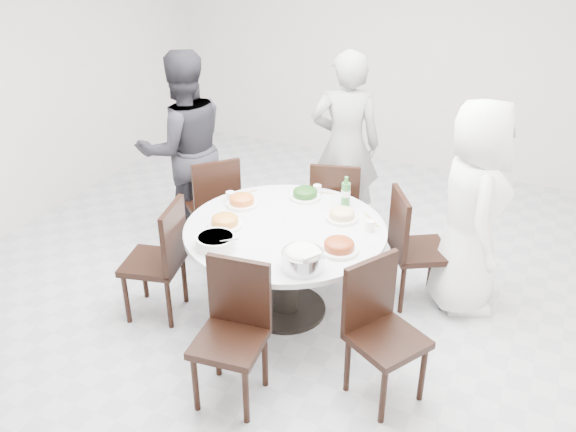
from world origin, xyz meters
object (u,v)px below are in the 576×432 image
at_px(dining_table, 285,270).
at_px(chair_se, 388,337).
at_px(diner_right, 472,209).
at_px(soup_bowl, 216,242).
at_px(chair_n, 336,207).
at_px(chair_nw, 212,204).
at_px(rice_bowl, 302,260).
at_px(chair_s, 229,339).
at_px(chair_ne, 420,248).
at_px(diner_middle, 345,146).
at_px(chair_sw, 153,260).
at_px(beverage_bottle, 346,191).
at_px(diner_left, 184,149).

relative_size(dining_table, chair_se, 1.58).
xyz_separation_m(diner_right, soup_bowl, (-1.54, -1.16, -0.05)).
height_order(chair_n, chair_nw, same).
relative_size(diner_right, rice_bowl, 6.02).
distance_m(chair_s, chair_se, 0.99).
xyz_separation_m(chair_ne, diner_middle, (-0.94, 0.83, 0.41)).
xyz_separation_m(chair_sw, soup_bowl, (0.59, -0.03, 0.32)).
bearing_deg(diner_middle, chair_se, 94.99).
distance_m(chair_n, beverage_bottle, 0.64).
distance_m(chair_se, diner_left, 2.69).
relative_size(dining_table, rice_bowl, 5.35).
height_order(chair_n, beverage_bottle, beverage_bottle).
bearing_deg(chair_nw, beverage_bottle, 129.83).
bearing_deg(diner_middle, diner_right, 128.26).
xyz_separation_m(chair_n, rice_bowl, (0.30, -1.43, 0.34)).
xyz_separation_m(chair_nw, beverage_bottle, (1.27, -0.05, 0.40)).
height_order(chair_n, diner_right, diner_right).
relative_size(chair_sw, soup_bowl, 3.42).
distance_m(chair_nw, chair_se, 2.28).
relative_size(chair_ne, soup_bowl, 3.42).
height_order(diner_right, beverage_bottle, diner_right).
relative_size(dining_table, chair_s, 1.58).
bearing_deg(beverage_bottle, diner_left, 173.16).
bearing_deg(beverage_bottle, chair_n, 118.14).
bearing_deg(chair_s, chair_ne, 56.28).
bearing_deg(chair_sw, diner_middle, 141.44).
relative_size(chair_nw, diner_middle, 0.54).
relative_size(diner_left, beverage_bottle, 7.31).
distance_m(diner_middle, soup_bowl, 1.90).
bearing_deg(diner_left, chair_sw, 61.11).
bearing_deg(beverage_bottle, dining_table, -117.72).
xyz_separation_m(chair_ne, chair_n, (-0.85, 0.38, 0.00)).
bearing_deg(chair_se, diner_middle, 57.62).
height_order(chair_n, soup_bowl, chair_n).
distance_m(chair_ne, diner_left, 2.28).
relative_size(chair_se, beverage_bottle, 3.90).
xyz_separation_m(chair_nw, diner_right, (2.22, 0.12, 0.37)).
relative_size(chair_s, chair_se, 1.00).
bearing_deg(diner_right, diner_middle, 40.44).
distance_m(chair_sw, rice_bowl, 1.29).
bearing_deg(dining_table, soup_bowl, -124.43).
bearing_deg(chair_nw, chair_se, 101.72).
distance_m(rice_bowl, soup_bowl, 0.65).
bearing_deg(chair_sw, rice_bowl, 75.34).
xyz_separation_m(dining_table, diner_middle, (-0.05, 1.41, 0.51)).
distance_m(chair_ne, beverage_bottle, 0.74).
bearing_deg(diner_middle, chair_ne, 116.54).
bearing_deg(dining_table, chair_se, -30.40).
bearing_deg(soup_bowl, diner_left, 130.95).
bearing_deg(diner_left, chair_s, 79.90).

